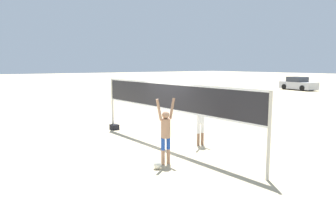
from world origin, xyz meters
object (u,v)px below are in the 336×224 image
at_px(volleyball_net, 168,99).
at_px(player_spiker, 166,130).
at_px(volleyball, 158,165).
at_px(parked_car_mid, 298,84).
at_px(gear_bag, 114,127).
at_px(player_blocker, 201,117).

relative_size(volleyball_net, player_spiker, 4.38).
xyz_separation_m(volleyball, parked_car_mid, (-14.20, 30.01, 0.56)).
bearing_deg(gear_bag, player_spiker, -12.22).
bearing_deg(player_blocker, volleyball_net, -25.37).
bearing_deg(volleyball_net, player_blocker, 64.63).
bearing_deg(gear_bag, parked_car_mid, 106.37).
distance_m(volleyball_net, player_blocker, 1.38).
relative_size(volleyball, parked_car_mid, 0.05).
height_order(volleyball, parked_car_mid, parked_car_mid).
height_order(player_blocker, volleyball, player_blocker).
relative_size(player_blocker, parked_car_mid, 0.45).
bearing_deg(parked_car_mid, player_blocker, -54.59).
bearing_deg(player_blocker, volleyball, 25.04).
relative_size(player_spiker, parked_car_mid, 0.44).
bearing_deg(volleyball, player_blocker, 115.04).
relative_size(player_blocker, gear_bag, 5.35).
distance_m(player_blocker, parked_car_mid, 30.04).
xyz_separation_m(player_blocker, volleyball, (1.34, -2.86, -0.96)).
relative_size(volleyball_net, volleyball, 36.47).
distance_m(gear_bag, parked_car_mid, 29.52).
distance_m(volleyball_net, gear_bag, 4.33).
bearing_deg(volleyball_net, player_spiker, -38.65).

